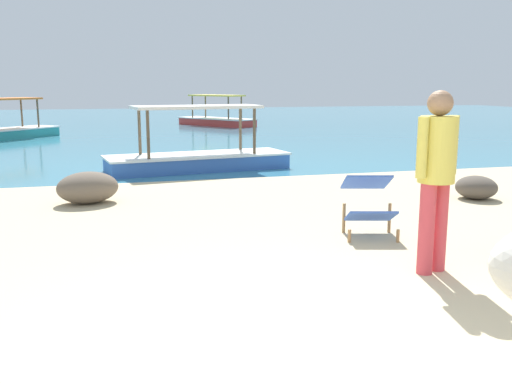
% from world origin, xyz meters
% --- Properties ---
extents(sand_beach, '(18.00, 14.00, 0.04)m').
position_xyz_m(sand_beach, '(0.00, 0.00, 0.02)').
color(sand_beach, '#CCB78E').
rests_on(sand_beach, ground).
extents(water_surface, '(60.00, 36.00, 0.03)m').
position_xyz_m(water_surface, '(0.00, 22.00, 0.00)').
color(water_surface, teal).
rests_on(water_surface, ground).
extents(deck_chair_near, '(0.71, 0.88, 0.68)m').
position_xyz_m(deck_chair_near, '(1.64, 2.82, 0.42)').
color(deck_chair_near, '#A37A4C').
rests_on(deck_chair_near, sand_beach).
extents(person_standing, '(0.48, 0.32, 1.62)m').
position_xyz_m(person_standing, '(1.61, 1.45, 0.99)').
color(person_standing, '#CC3D47').
rests_on(person_standing, sand_beach).
extents(shore_rock_large, '(0.79, 0.80, 0.34)m').
position_xyz_m(shore_rock_large, '(4.09, 4.26, 0.21)').
color(shore_rock_large, brown).
rests_on(shore_rock_large, sand_beach).
extents(shore_rock_medium, '(1.01, 0.86, 0.45)m').
position_xyz_m(shore_rock_medium, '(-1.47, 5.40, 0.27)').
color(shore_rock_medium, '#6B5B4C').
rests_on(shore_rock_medium, sand_beach).
extents(boat_red, '(2.99, 3.70, 1.29)m').
position_xyz_m(boat_red, '(3.40, 20.92, 0.29)').
color(boat_red, '#C63833').
rests_on(boat_red, water_surface).
extents(boat_teal, '(3.33, 3.49, 1.29)m').
position_xyz_m(boat_teal, '(-4.33, 16.63, 0.29)').
color(boat_teal, teal).
rests_on(boat_teal, water_surface).
extents(boat_blue, '(3.80, 1.67, 1.29)m').
position_xyz_m(boat_blue, '(0.60, 8.41, 0.29)').
color(boat_blue, '#3866B7').
rests_on(boat_blue, water_surface).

